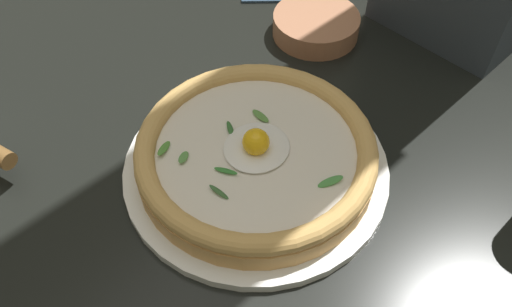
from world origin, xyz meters
name	(u,v)px	position (x,y,z in m)	size (l,w,h in m)	color
ground_plane	(264,144)	(0.00, 0.00, -0.01)	(2.40, 2.40, 0.03)	black
pizza_plate	(256,167)	(0.05, 0.03, 0.01)	(0.31, 0.31, 0.01)	white
pizza	(256,153)	(0.05, 0.03, 0.03)	(0.28, 0.28, 0.06)	#E2A75E
side_bowl	(316,25)	(-0.21, -0.07, 0.02)	(0.13, 0.13, 0.03)	#B77855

